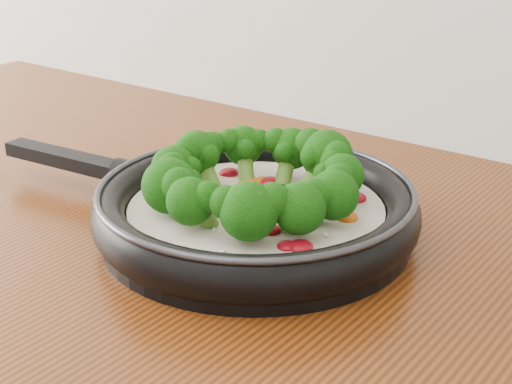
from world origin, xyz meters
The scene contains 1 object.
skillet centered at (0.08, 1.12, 0.94)m, with size 0.54×0.36×0.10m.
Camera 1 is at (0.51, 0.55, 1.24)m, focal length 53.27 mm.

